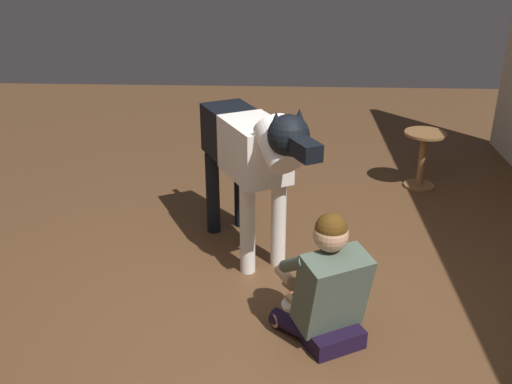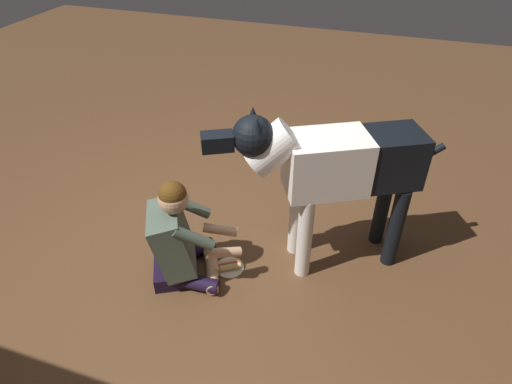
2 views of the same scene
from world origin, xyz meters
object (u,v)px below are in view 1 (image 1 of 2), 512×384
(large_dog, at_px, (251,152))
(hot_dog_on_plate, at_px, (298,302))
(person_sitting_on_floor, at_px, (327,288))
(round_side_table, at_px, (423,155))

(large_dog, xyz_separation_m, hot_dog_on_plate, (0.68, 0.35, -0.84))
(person_sitting_on_floor, relative_size, round_side_table, 1.50)
(hot_dog_on_plate, bearing_deg, person_sitting_on_floor, 27.68)
(hot_dog_on_plate, distance_m, round_side_table, 2.46)
(person_sitting_on_floor, bearing_deg, large_dog, -152.32)
(person_sitting_on_floor, bearing_deg, round_side_table, 155.51)
(person_sitting_on_floor, height_order, large_dog, large_dog)
(person_sitting_on_floor, xyz_separation_m, hot_dog_on_plate, (-0.32, -0.17, -0.33))
(round_side_table, bearing_deg, large_dog, -48.81)
(person_sitting_on_floor, relative_size, hot_dog_on_plate, 3.85)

